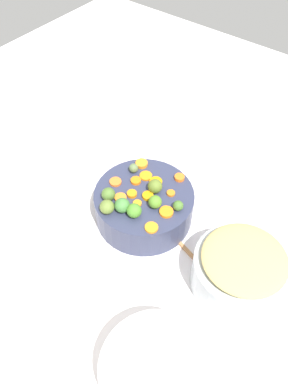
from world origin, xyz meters
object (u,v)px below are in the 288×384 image
object	(u,v)px
metal_pot	(239,273)
wooden_spoon	(225,291)
serving_bowl_carrots	(144,205)
casserole_dish	(158,374)

from	to	relation	value
metal_pot	wooden_spoon	size ratio (longest dim) A/B	0.77
serving_bowl_carrots	wooden_spoon	xyz separation A→B (m)	(-0.33, 0.07, -0.05)
serving_bowl_carrots	metal_pot	size ratio (longest dim) A/B	1.18
serving_bowl_carrots	wooden_spoon	world-z (taller)	serving_bowl_carrots
metal_pot	wooden_spoon	world-z (taller)	metal_pot
casserole_dish	serving_bowl_carrots	bearing A→B (deg)	-48.47
metal_pot	wooden_spoon	distance (m)	0.07
metal_pot	casserole_dish	xyz separation A→B (m)	(0.02, 0.33, -0.00)
wooden_spoon	casserole_dish	world-z (taller)	casserole_dish
serving_bowl_carrots	casserole_dish	size ratio (longest dim) A/B	1.15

